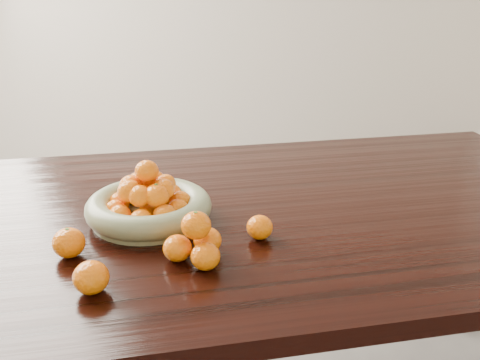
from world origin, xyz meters
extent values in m
cube|color=black|center=(0.00, 0.00, 0.73)|extent=(2.00, 1.00, 0.04)
cube|color=black|center=(0.93, 0.43, 0.35)|extent=(0.08, 0.08, 0.71)
cylinder|color=gray|center=(-0.18, -0.03, 0.76)|extent=(0.26, 0.26, 0.01)
torus|color=gray|center=(-0.18, -0.03, 0.78)|extent=(0.29, 0.29, 0.05)
ellipsoid|color=orange|center=(-0.11, -0.02, 0.79)|extent=(0.05, 0.05, 0.05)
ellipsoid|color=orange|center=(-0.13, 0.03, 0.79)|extent=(0.05, 0.05, 0.05)
ellipsoid|color=orange|center=(-0.17, 0.05, 0.79)|extent=(0.05, 0.05, 0.05)
ellipsoid|color=orange|center=(-0.21, 0.05, 0.79)|extent=(0.05, 0.05, 0.05)
ellipsoid|color=orange|center=(-0.25, 0.01, 0.79)|extent=(0.05, 0.05, 0.05)
ellipsoid|color=orange|center=(-0.25, -0.03, 0.79)|extent=(0.05, 0.05, 0.05)
ellipsoid|color=orange|center=(-0.24, -0.07, 0.79)|extent=(0.05, 0.05, 0.05)
ellipsoid|color=orange|center=(-0.20, -0.10, 0.79)|extent=(0.05, 0.05, 0.05)
ellipsoid|color=orange|center=(-0.15, -0.10, 0.79)|extent=(0.06, 0.06, 0.05)
ellipsoid|color=orange|center=(-0.12, -0.06, 0.79)|extent=(0.05, 0.05, 0.05)
ellipsoid|color=orange|center=(-0.18, -0.03, 0.79)|extent=(0.05, 0.05, 0.05)
ellipsoid|color=orange|center=(-0.14, -0.01, 0.83)|extent=(0.05, 0.05, 0.04)
ellipsoid|color=orange|center=(-0.16, 0.01, 0.83)|extent=(0.05, 0.05, 0.04)
ellipsoid|color=orange|center=(-0.20, 0.02, 0.83)|extent=(0.05, 0.05, 0.05)
ellipsoid|color=orange|center=(-0.22, -0.01, 0.83)|extent=(0.05, 0.05, 0.05)
ellipsoid|color=orange|center=(-0.22, -0.04, 0.83)|extent=(0.05, 0.05, 0.05)
ellipsoid|color=orange|center=(-0.20, -0.06, 0.83)|extent=(0.05, 0.05, 0.05)
ellipsoid|color=orange|center=(-0.16, -0.07, 0.83)|extent=(0.06, 0.06, 0.05)
ellipsoid|color=orange|center=(-0.15, -0.05, 0.83)|extent=(0.05, 0.05, 0.05)
ellipsoid|color=orange|center=(-0.18, -0.02, 0.87)|extent=(0.05, 0.05, 0.05)
ellipsoid|color=orange|center=(-0.08, -0.27, 0.78)|extent=(0.06, 0.06, 0.05)
ellipsoid|color=orange|center=(-0.07, -0.20, 0.78)|extent=(0.06, 0.06, 0.05)
ellipsoid|color=orange|center=(-0.13, -0.23, 0.78)|extent=(0.06, 0.06, 0.05)
ellipsoid|color=orange|center=(-0.10, -0.23, 0.83)|extent=(0.06, 0.06, 0.05)
ellipsoid|color=orange|center=(-0.34, -0.17, 0.78)|extent=(0.06, 0.06, 0.06)
ellipsoid|color=orange|center=(-0.29, -0.31, 0.78)|extent=(0.06, 0.06, 0.06)
ellipsoid|color=orange|center=(0.05, -0.17, 0.78)|extent=(0.06, 0.06, 0.05)
camera|label=1|loc=(-0.20, -1.16, 1.28)|focal=40.00mm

